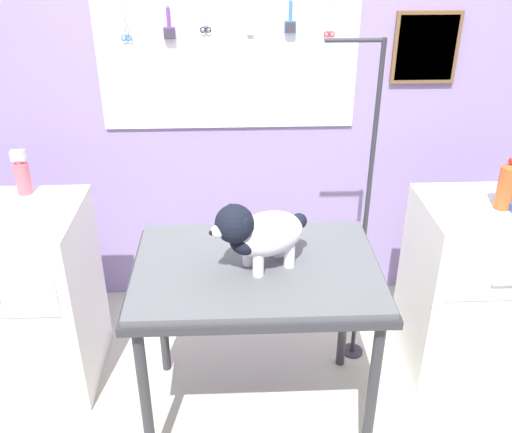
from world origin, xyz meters
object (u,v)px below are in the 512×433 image
Objects in this scene: cabinet_right at (481,285)px; dog at (258,233)px; grooming_table at (257,281)px; grooming_arm at (363,228)px; counter_left at (5,299)px; soda_bottle at (506,186)px.

dog is at bearing -162.14° from cabinet_right.
grooming_table is 2.51× the size of dog.
grooming_arm reaches higher than grooming_table.
grooming_table is 0.24m from dog.
dog reaches higher than counter_left.
grooming_arm reaches higher than counter_left.
dog is 0.44× the size of counter_left.
cabinet_right is at bearing 17.86° from dog.
dog is 1.17m from soda_bottle.
grooming_table is 1.20m from soda_bottle.
dog is at bearing -15.18° from counter_left.
grooming_table is 1.21m from cabinet_right.
soda_bottle is (1.12, 0.31, 0.26)m from grooming_table.
soda_bottle reaches higher than dog.
counter_left is (-1.69, -0.08, -0.30)m from grooming_arm.
grooming_arm reaches higher than cabinet_right.
grooming_arm is 1.85× the size of cabinet_right.
grooming_table is 4.24× the size of soda_bottle.
dog is 1.69× the size of soda_bottle.
grooming_table is 1.24m from counter_left.
grooming_arm is 4.02× the size of dog.
grooming_arm is 1.78× the size of counter_left.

